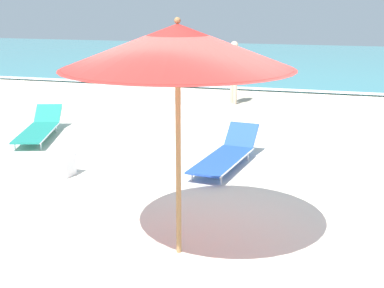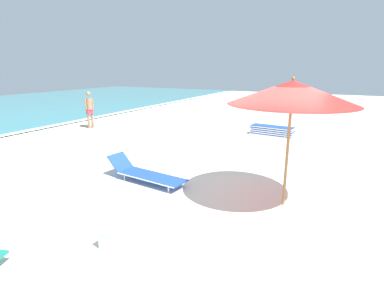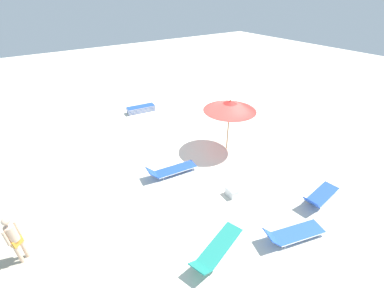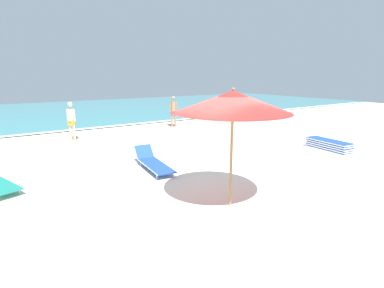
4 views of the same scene
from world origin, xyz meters
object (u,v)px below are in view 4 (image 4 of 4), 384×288
(beachgoer_shoreline_child, at_px, (71,119))
(cooler_box, at_px, (80,194))
(sun_lounger_under_umbrella, at_px, (153,163))
(beach_umbrella, at_px, (233,102))
(beachgoer_wading_adult, at_px, (173,110))
(lounger_stack, at_px, (329,145))

(beachgoer_shoreline_child, bearing_deg, cooler_box, -48.53)
(beachgoer_shoreline_child, relative_size, cooler_box, 3.39)
(beachgoer_shoreline_child, bearing_deg, sun_lounger_under_umbrella, -26.20)
(cooler_box, bearing_deg, beach_umbrella, 146.05)
(beachgoer_wading_adult, height_order, cooler_box, beachgoer_wading_adult)
(sun_lounger_under_umbrella, bearing_deg, beach_umbrella, -79.80)
(beachgoer_wading_adult, bearing_deg, beach_umbrella, -101.25)
(lounger_stack, height_order, beachgoer_wading_adult, beachgoer_wading_adult)
(cooler_box, bearing_deg, beachgoer_shoreline_child, -97.97)
(beach_umbrella, bearing_deg, beachgoer_wading_adult, 66.22)
(beachgoer_wading_adult, relative_size, beachgoer_shoreline_child, 1.00)
(sun_lounger_under_umbrella, relative_size, beachgoer_wading_adult, 1.31)
(beach_umbrella, bearing_deg, lounger_stack, 14.42)
(beach_umbrella, relative_size, beachgoer_wading_adult, 1.52)
(sun_lounger_under_umbrella, relative_size, cooler_box, 4.44)
(beachgoer_wading_adult, relative_size, cooler_box, 3.39)
(lounger_stack, distance_m, beachgoer_shoreline_child, 11.11)
(lounger_stack, bearing_deg, beach_umbrella, -158.90)
(sun_lounger_under_umbrella, relative_size, beachgoer_shoreline_child, 1.31)
(lounger_stack, distance_m, sun_lounger_under_umbrella, 7.14)
(lounger_stack, relative_size, sun_lounger_under_umbrella, 0.84)
(beachgoer_wading_adult, height_order, beachgoer_shoreline_child, same)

